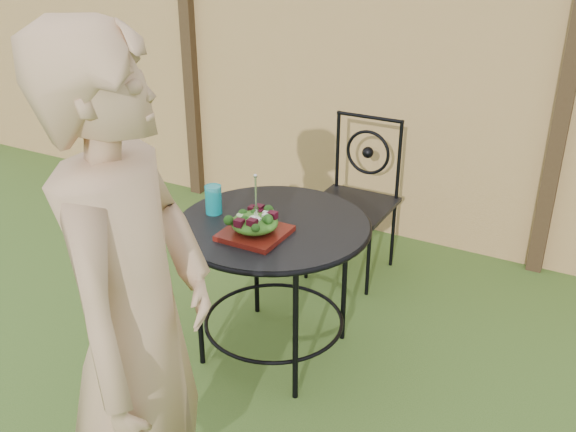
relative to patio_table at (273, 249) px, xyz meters
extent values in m
plane|color=#2A4716|center=(-0.28, -0.63, -0.59)|extent=(60.00, 60.00, 0.00)
cube|color=tan|center=(-0.28, 1.57, 0.31)|extent=(8.00, 0.05, 1.80)
cube|color=black|center=(-1.58, 1.52, 0.36)|extent=(0.09, 0.09, 1.90)
cube|color=black|center=(1.02, 1.52, 0.36)|extent=(0.09, 0.09, 1.90)
cylinder|color=black|center=(0.00, 0.00, 0.13)|extent=(0.90, 0.90, 0.02)
torus|color=black|center=(0.00, 0.00, 0.12)|extent=(0.92, 0.92, 0.02)
torus|color=black|center=(0.00, 0.00, -0.41)|extent=(0.70, 0.70, 0.02)
cylinder|color=black|center=(0.26, 0.26, -0.23)|extent=(0.03, 0.03, 0.71)
cylinder|color=black|center=(-0.26, 0.26, -0.23)|extent=(0.03, 0.03, 0.71)
cylinder|color=black|center=(-0.26, -0.26, -0.23)|extent=(0.03, 0.03, 0.71)
cylinder|color=black|center=(0.26, -0.26, -0.23)|extent=(0.03, 0.03, 0.71)
cube|color=black|center=(0.01, 0.92, -0.14)|extent=(0.46, 0.46, 0.03)
cylinder|color=black|center=(0.01, 1.13, 0.35)|extent=(0.42, 0.02, 0.02)
torus|color=black|center=(0.01, 1.13, 0.13)|extent=(0.28, 0.02, 0.28)
cylinder|color=black|center=(-0.19, 0.72, -0.37)|extent=(0.02, 0.02, 0.44)
cylinder|color=black|center=(0.21, 0.72, -0.37)|extent=(0.02, 0.02, 0.44)
cylinder|color=black|center=(-0.19, 1.12, -0.37)|extent=(0.02, 0.02, 0.44)
cylinder|color=black|center=(0.21, 1.12, -0.37)|extent=(0.02, 0.02, 0.44)
cylinder|color=black|center=(-0.19, 1.13, 0.11)|extent=(0.02, 0.02, 0.50)
cylinder|color=black|center=(0.21, 1.13, 0.11)|extent=(0.02, 0.02, 0.50)
imported|color=tan|center=(0.23, -1.18, 0.32)|extent=(0.62, 0.77, 1.82)
cube|color=#4F110B|center=(0.00, -0.15, 0.15)|extent=(0.27, 0.27, 0.02)
ellipsoid|color=#235614|center=(0.00, -0.15, 0.20)|extent=(0.21, 0.21, 0.08)
cylinder|color=silver|center=(0.01, -0.15, 0.33)|extent=(0.01, 0.01, 0.18)
cylinder|color=#0C8790|center=(-0.30, -0.04, 0.21)|extent=(0.08, 0.08, 0.14)
camera|label=1|loc=(1.36, -2.32, 1.44)|focal=40.00mm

